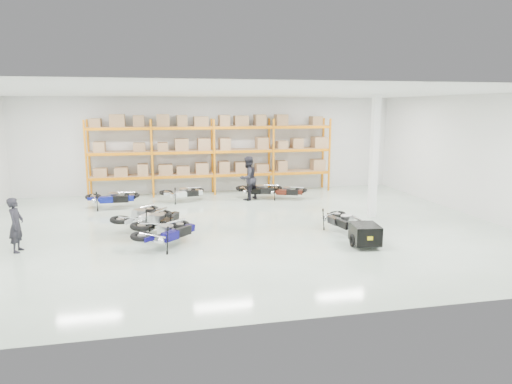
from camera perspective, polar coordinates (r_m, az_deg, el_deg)
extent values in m
plane|color=silver|center=(15.56, -2.46, -4.47)|extent=(18.00, 18.00, 0.00)
plane|color=white|center=(15.04, -2.60, 12.33)|extent=(18.00, 18.00, 0.00)
plane|color=silver|center=(22.04, -5.55, 5.87)|extent=(18.00, 0.00, 18.00)
plane|color=silver|center=(8.40, 5.38, -1.74)|extent=(18.00, 0.00, 18.00)
plane|color=silver|center=(18.83, 25.67, 4.09)|extent=(0.00, 14.00, 14.00)
cube|color=orange|center=(21.18, -20.47, 3.71)|extent=(0.08, 0.08, 3.50)
cube|color=orange|center=(22.07, -20.13, 3.98)|extent=(0.08, 0.08, 3.50)
cube|color=orange|center=(20.95, -12.86, 4.04)|extent=(0.08, 0.08, 3.50)
cube|color=orange|center=(21.85, -12.83, 4.30)|extent=(0.08, 0.08, 3.50)
cube|color=orange|center=(21.10, -5.22, 4.30)|extent=(0.08, 0.08, 3.50)
cube|color=orange|center=(21.99, -5.50, 4.55)|extent=(0.08, 0.08, 3.50)
cube|color=orange|center=(21.60, 2.20, 4.49)|extent=(0.08, 0.08, 3.50)
cube|color=orange|center=(22.47, 1.63, 4.73)|extent=(0.08, 0.08, 3.50)
cube|color=orange|center=(22.45, 9.16, 4.59)|extent=(0.08, 0.08, 3.50)
cube|color=orange|center=(23.29, 8.37, 4.82)|extent=(0.08, 0.08, 3.50)
cube|color=orange|center=(21.13, -16.56, 1.59)|extent=(2.70, 0.08, 0.12)
cube|color=orange|center=(22.02, -16.39, 1.95)|extent=(2.70, 0.08, 0.12)
cube|color=#A78556|center=(21.57, -16.48, 1.96)|extent=(2.68, 0.88, 0.02)
cube|color=#A78556|center=(21.53, -16.52, 2.56)|extent=(2.40, 0.70, 0.44)
cube|color=orange|center=(21.09, -8.96, 1.89)|extent=(2.70, 0.08, 0.12)
cube|color=orange|center=(21.98, -9.09, 2.23)|extent=(2.70, 0.08, 0.12)
cube|color=#A78556|center=(21.52, -9.03, 2.25)|extent=(2.68, 0.88, 0.02)
cube|color=#A78556|center=(21.49, -9.05, 2.85)|extent=(2.40, 0.70, 0.44)
cube|color=orange|center=(21.41, -1.46, 2.14)|extent=(2.70, 0.08, 0.12)
cube|color=orange|center=(22.29, -1.88, 2.48)|extent=(2.70, 0.08, 0.12)
cube|color=#A78556|center=(21.84, -1.68, 2.49)|extent=(2.68, 0.88, 0.02)
cube|color=#A78556|center=(21.81, -1.68, 3.09)|extent=(2.40, 0.70, 0.44)
cube|color=orange|center=(22.09, 5.71, 2.36)|extent=(2.70, 0.08, 0.12)
cube|color=orange|center=(22.94, 5.03, 2.67)|extent=(2.70, 0.08, 0.12)
cube|color=#A78556|center=(22.51, 5.36, 2.69)|extent=(2.68, 0.88, 0.02)
cube|color=#A78556|center=(22.48, 5.37, 3.27)|extent=(2.40, 0.70, 0.44)
cube|color=orange|center=(21.00, -16.72, 4.56)|extent=(2.70, 0.08, 0.12)
cube|color=orange|center=(21.89, -16.54, 4.80)|extent=(2.70, 0.08, 0.12)
cube|color=#A78556|center=(21.44, -16.64, 4.87)|extent=(2.68, 0.88, 0.02)
cube|color=#A78556|center=(21.42, -16.67, 5.48)|extent=(2.40, 0.70, 0.44)
cube|color=orange|center=(20.95, -9.05, 4.86)|extent=(2.70, 0.08, 0.12)
cube|color=orange|center=(21.85, -9.18, 5.09)|extent=(2.70, 0.08, 0.12)
cube|color=#A78556|center=(21.39, -9.12, 5.16)|extent=(2.68, 0.88, 0.02)
cube|color=#A78556|center=(21.37, -9.14, 5.78)|extent=(2.40, 0.70, 0.44)
cube|color=orange|center=(21.28, -1.47, 5.08)|extent=(2.70, 0.08, 0.12)
cube|color=orange|center=(22.16, -1.90, 5.29)|extent=(2.70, 0.08, 0.12)
cube|color=#A78556|center=(21.71, -1.69, 5.37)|extent=(2.68, 0.88, 0.02)
cube|color=#A78556|center=(21.70, -1.69, 5.97)|extent=(2.40, 0.70, 0.44)
cube|color=orange|center=(21.96, 5.76, 5.20)|extent=(2.70, 0.08, 0.12)
cube|color=orange|center=(22.82, 5.07, 5.41)|extent=(2.70, 0.08, 0.12)
cube|color=#A78556|center=(22.38, 5.41, 5.48)|extent=(2.68, 0.88, 0.02)
cube|color=#A78556|center=(22.36, 5.42, 6.07)|extent=(2.40, 0.70, 0.44)
cube|color=orange|center=(20.92, -16.88, 7.56)|extent=(2.70, 0.08, 0.12)
cube|color=orange|center=(21.82, -16.69, 7.67)|extent=(2.70, 0.08, 0.12)
cube|color=#A78556|center=(21.37, -16.79, 7.80)|extent=(2.68, 0.88, 0.02)
cube|color=#A78556|center=(21.36, -16.83, 8.42)|extent=(2.40, 0.70, 0.44)
cube|color=orange|center=(20.88, -9.14, 7.87)|extent=(2.70, 0.08, 0.12)
cube|color=orange|center=(21.77, -9.26, 7.97)|extent=(2.70, 0.08, 0.12)
cube|color=#A78556|center=(21.32, -9.21, 8.11)|extent=(2.68, 0.88, 0.02)
cube|color=#A78556|center=(21.31, -9.22, 8.72)|extent=(2.40, 0.70, 0.44)
cube|color=orange|center=(21.20, -1.49, 8.04)|extent=(2.70, 0.08, 0.12)
cube|color=orange|center=(22.09, -1.92, 8.13)|extent=(2.70, 0.08, 0.12)
cube|color=#A78556|center=(21.64, -1.71, 8.27)|extent=(2.68, 0.88, 0.02)
cube|color=#A78556|center=(21.64, -1.71, 8.88)|extent=(2.40, 0.70, 0.44)
cube|color=orange|center=(21.89, 5.81, 8.06)|extent=(2.70, 0.08, 0.12)
cube|color=orange|center=(22.75, 5.12, 8.17)|extent=(2.70, 0.08, 0.12)
cube|color=#A78556|center=(22.31, 5.46, 8.30)|extent=(2.68, 0.88, 0.02)
cube|color=#A78556|center=(22.31, 5.47, 8.89)|extent=(2.40, 0.70, 0.44)
cube|color=white|center=(17.23, 14.55, 4.28)|extent=(0.25, 0.25, 4.50)
cube|color=black|center=(13.73, 13.47, -5.09)|extent=(0.87, 1.04, 0.55)
cube|color=yellow|center=(13.31, 14.35, -5.62)|extent=(0.16, 0.04, 0.11)
torus|color=black|center=(13.63, 11.99, -6.02)|extent=(0.08, 0.38, 0.38)
torus|color=black|center=(13.94, 14.85, -5.76)|extent=(0.08, 0.38, 0.38)
cylinder|color=black|center=(14.28, 12.37, -4.23)|extent=(0.17, 0.89, 0.04)
imported|color=black|center=(14.48, -27.80, -3.66)|extent=(0.42, 0.60, 1.56)
imported|color=black|center=(20.01, -1.02, 1.74)|extent=(1.19, 1.15, 1.93)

